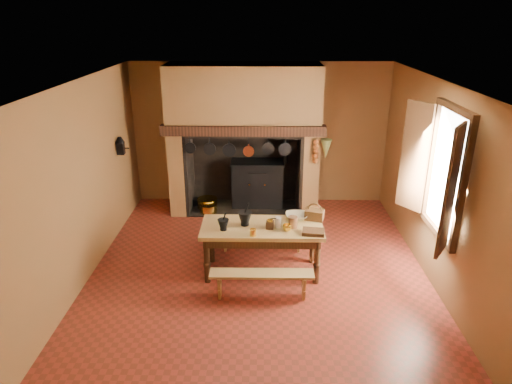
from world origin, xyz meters
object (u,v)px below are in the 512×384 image
(iron_range, at_px, (258,183))
(wicker_basket, at_px, (314,214))
(bench_front, at_px, (262,279))
(mixing_bowl, at_px, (296,216))
(work_table, at_px, (262,233))
(coffee_grinder, at_px, (270,224))

(iron_range, relative_size, wicker_basket, 5.07)
(iron_range, bearing_deg, bench_front, -88.38)
(bench_front, distance_m, mixing_bowl, 1.18)
(wicker_basket, bearing_deg, work_table, -146.44)
(coffee_grinder, height_order, mixing_bowl, coffee_grinder)
(iron_range, relative_size, coffee_grinder, 9.50)
(iron_range, bearing_deg, mixing_bowl, -75.19)
(iron_range, distance_m, wicker_basket, 2.49)
(work_table, bearing_deg, bench_front, -90.00)
(bench_front, distance_m, coffee_grinder, 0.81)
(work_table, bearing_deg, mixing_bowl, 26.24)
(bench_front, relative_size, wicker_basket, 4.46)
(work_table, bearing_deg, wicker_basket, 17.29)
(iron_range, bearing_deg, work_table, -87.95)
(bench_front, distance_m, wicker_basket, 1.33)
(work_table, distance_m, wicker_basket, 0.84)
(coffee_grinder, height_order, wicker_basket, wicker_basket)
(bench_front, bearing_deg, mixing_bowl, 61.06)
(work_table, relative_size, mixing_bowl, 5.42)
(iron_range, xyz_separation_m, work_table, (0.09, -2.54, 0.16))
(wicker_basket, bearing_deg, coffee_grinder, -138.06)
(coffee_grinder, xyz_separation_m, mixing_bowl, (0.40, 0.33, -0.02))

